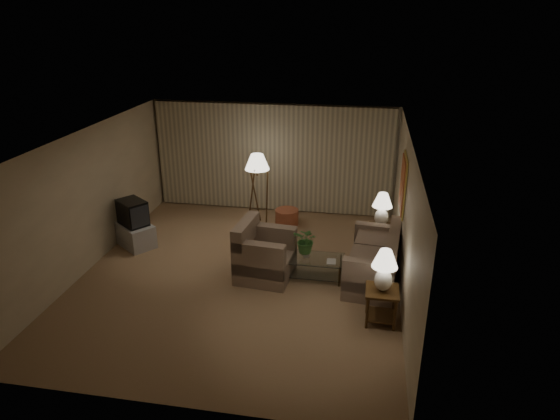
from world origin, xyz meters
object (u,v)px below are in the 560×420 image
object	(u,v)px
coffee_table	(314,265)
ottoman	(287,217)
tv_cabinet	(135,235)
floor_lamp	(258,189)
vase	(306,254)
sofa	(372,261)
armchair	(265,256)
side_table_far	(380,234)
table_lamp_near	(384,267)
side_table_near	(382,300)
table_lamp_far	(382,207)
crt_tv	(133,213)

from	to	relation	value
coffee_table	ottoman	distance (m)	2.59
tv_cabinet	floor_lamp	world-z (taller)	floor_lamp
ottoman	vase	bearing A→B (deg)	-72.55
coffee_table	sofa	bearing A→B (deg)	5.24
armchair	side_table_far	bearing A→B (deg)	-50.24
table_lamp_near	tv_cabinet	xyz separation A→B (m)	(-5.20, 1.97, -0.77)
side_table_near	side_table_far	bearing A→B (deg)	90.00
side_table_near	table_lamp_far	world-z (taller)	table_lamp_far
table_lamp_far	sofa	bearing A→B (deg)	-96.84
table_lamp_far	floor_lamp	bearing A→B (deg)	161.96
crt_tv	side_table_near	bearing A→B (deg)	16.18
side_table_near	table_lamp_near	world-z (taller)	table_lamp_near
table_lamp_near	tv_cabinet	distance (m)	5.61
sofa	crt_tv	bearing A→B (deg)	-91.18
side_table_far	tv_cabinet	size ratio (longest dim) A/B	0.58
sofa	tv_cabinet	size ratio (longest dim) A/B	1.90
side_table_far	ottoman	xyz separation A→B (m)	(-2.15, 1.07, -0.21)
sofa	crt_tv	xyz separation A→B (m)	(-5.05, 0.62, 0.37)
tv_cabinet	vase	size ratio (longest dim) A/B	6.55
armchair	side_table_far	size ratio (longest dim) A/B	2.07
side_table_near	table_lamp_near	size ratio (longest dim) A/B	0.84
armchair	table_lamp_far	bearing A→B (deg)	-50.24
armchair	table_lamp_near	size ratio (longest dim) A/B	1.74
side_table_near	side_table_far	xyz separation A→B (m)	(-0.00, 2.60, -0.02)
coffee_table	floor_lamp	world-z (taller)	floor_lamp
side_table_near	vase	world-z (taller)	side_table_near
armchair	coffee_table	world-z (taller)	armchair
side_table_far	floor_lamp	xyz separation A→B (m)	(-2.82, 0.92, 0.51)
side_table_far	coffee_table	world-z (taller)	side_table_far
sofa	floor_lamp	bearing A→B (deg)	-123.23
side_table_near	table_lamp_far	size ratio (longest dim) A/B	0.84
side_table_far	table_lamp_far	bearing A→B (deg)	26.57
table_lamp_far	floor_lamp	xyz separation A→B (m)	(-2.82, 0.92, -0.11)
armchair	vase	xyz separation A→B (m)	(0.77, 0.11, 0.05)
table_lamp_far	vase	xyz separation A→B (m)	(-1.39, -1.35, -0.53)
floor_lamp	ottoman	size ratio (longest dim) A/B	3.15
sofa	side_table_near	bearing A→B (deg)	12.19
armchair	floor_lamp	bearing A→B (deg)	21.35
sofa	side_table_near	xyz separation A→B (m)	(0.15, -1.35, 0.01)
sofa	coffee_table	distance (m)	1.10
side_table_far	coffee_table	bearing A→B (deg)	-132.57
sofa	armchair	size ratio (longest dim) A/B	1.59
vase	table_lamp_near	bearing A→B (deg)	-41.97
side_table_near	floor_lamp	size ratio (longest dim) A/B	0.35
sofa	tv_cabinet	world-z (taller)	sofa
armchair	ottoman	size ratio (longest dim) A/B	2.26
table_lamp_far	side_table_near	bearing A→B (deg)	-90.00
side_table_far	vase	xyz separation A→B (m)	(-1.39, -1.35, 0.10)
sofa	vase	xyz separation A→B (m)	(-1.24, -0.10, 0.10)
crt_tv	floor_lamp	size ratio (longest dim) A/B	0.45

